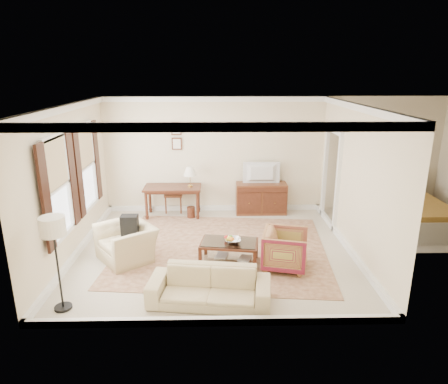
{
  "coord_description": "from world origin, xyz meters",
  "views": [
    {
      "loc": [
        0.03,
        -7.38,
        3.5
      ],
      "look_at": [
        0.2,
        0.3,
        1.15
      ],
      "focal_mm": 32.0,
      "sensor_mm": 36.0,
      "label": 1
    }
  ],
  "objects_px": {
    "sideboard": "(261,198)",
    "club_armchair": "(126,237)",
    "sofa": "(209,282)",
    "writing_desk": "(173,191)",
    "tv": "(262,167)",
    "striped_armchair": "(285,248)",
    "coffee_table": "(229,247)"
  },
  "relations": [
    {
      "from": "club_armchair",
      "to": "writing_desk",
      "type": "bearing_deg",
      "value": 127.57
    },
    {
      "from": "striped_armchair",
      "to": "club_armchair",
      "type": "bearing_deg",
      "value": 95.72
    },
    {
      "from": "club_armchair",
      "to": "sofa",
      "type": "distance_m",
      "value": 2.24
    },
    {
      "from": "writing_desk",
      "to": "striped_armchair",
      "type": "bearing_deg",
      "value": -50.34
    },
    {
      "from": "writing_desk",
      "to": "club_armchair",
      "type": "height_order",
      "value": "club_armchair"
    },
    {
      "from": "sideboard",
      "to": "club_armchair",
      "type": "distance_m",
      "value": 3.84
    },
    {
      "from": "tv",
      "to": "striped_armchair",
      "type": "bearing_deg",
      "value": 92.22
    },
    {
      "from": "tv",
      "to": "sofa",
      "type": "distance_m",
      "value": 4.36
    },
    {
      "from": "writing_desk",
      "to": "sideboard",
      "type": "xyz_separation_m",
      "value": [
        2.21,
        0.17,
        -0.26
      ]
    },
    {
      "from": "writing_desk",
      "to": "tv",
      "type": "height_order",
      "value": "tv"
    },
    {
      "from": "tv",
      "to": "striped_armchair",
      "type": "relative_size",
      "value": 1.09
    },
    {
      "from": "sideboard",
      "to": "club_armchair",
      "type": "height_order",
      "value": "club_armchair"
    },
    {
      "from": "writing_desk",
      "to": "sideboard",
      "type": "height_order",
      "value": "sideboard"
    },
    {
      "from": "striped_armchair",
      "to": "sofa",
      "type": "distance_m",
      "value": 1.78
    },
    {
      "from": "writing_desk",
      "to": "coffee_table",
      "type": "bearing_deg",
      "value": -63.41
    },
    {
      "from": "writing_desk",
      "to": "tv",
      "type": "bearing_deg",
      "value": 4.01
    },
    {
      "from": "tv",
      "to": "club_armchair",
      "type": "height_order",
      "value": "tv"
    },
    {
      "from": "writing_desk",
      "to": "tv",
      "type": "xyz_separation_m",
      "value": [
        2.21,
        0.15,
        0.57
      ]
    },
    {
      "from": "sideboard",
      "to": "sofa",
      "type": "height_order",
      "value": "sideboard"
    },
    {
      "from": "coffee_table",
      "to": "striped_armchair",
      "type": "distance_m",
      "value": 1.04
    },
    {
      "from": "writing_desk",
      "to": "sofa",
      "type": "xyz_separation_m",
      "value": [
        0.95,
        -3.93,
        -0.28
      ]
    },
    {
      "from": "sideboard",
      "to": "club_armchair",
      "type": "xyz_separation_m",
      "value": [
        -2.86,
        -2.55,
        0.07
      ]
    },
    {
      "from": "coffee_table",
      "to": "club_armchair",
      "type": "relative_size",
      "value": 1.09
    },
    {
      "from": "tv",
      "to": "striped_armchair",
      "type": "xyz_separation_m",
      "value": [
        0.11,
        -2.96,
        -0.82
      ]
    },
    {
      "from": "writing_desk",
      "to": "coffee_table",
      "type": "height_order",
      "value": "writing_desk"
    },
    {
      "from": "writing_desk",
      "to": "sofa",
      "type": "relative_size",
      "value": 0.74
    },
    {
      "from": "writing_desk",
      "to": "coffee_table",
      "type": "relative_size",
      "value": 1.23
    },
    {
      "from": "tv",
      "to": "writing_desk",
      "type": "bearing_deg",
      "value": 4.01
    },
    {
      "from": "striped_armchair",
      "to": "sofa",
      "type": "height_order",
      "value": "striped_armchair"
    },
    {
      "from": "sideboard",
      "to": "sofa",
      "type": "xyz_separation_m",
      "value": [
        -1.25,
        -4.11,
        -0.02
      ]
    },
    {
      "from": "tv",
      "to": "striped_armchair",
      "type": "height_order",
      "value": "tv"
    },
    {
      "from": "coffee_table",
      "to": "tv",
      "type": "bearing_deg",
      "value": 71.86
    }
  ]
}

